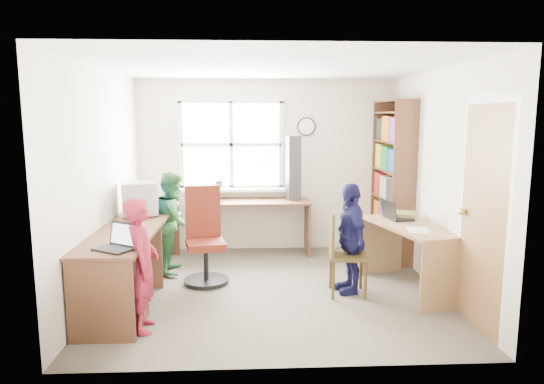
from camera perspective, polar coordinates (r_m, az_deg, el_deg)
The scene contains 19 objects.
room at distance 5.26m, azimuth 0.20°, elevation 1.54°, with size 3.64×3.44×2.44m.
l_desk at distance 5.15m, azimuth -14.52°, elevation -7.58°, with size 2.38×2.95×0.75m.
right_desk at distance 5.50m, azimuth 15.99°, elevation -5.79°, with size 0.87×1.37×0.73m.
bookshelf at distance 6.64m, azimuth 13.96°, elevation 0.94°, with size 0.30×1.02×2.10m.
swivel_chair at distance 5.64m, azimuth -7.91°, elevation -5.77°, with size 0.60×0.60×1.10m.
wooden_chair at distance 5.23m, azimuth 8.20°, elevation -6.76°, with size 0.42×0.42×0.90m.
crt_monitor at distance 5.82m, azimuth -15.26°, elevation -0.75°, with size 0.46×0.43×0.39m.
laptop_left at distance 4.44m, azimuth -17.63°, elevation -5.72°, with size 0.41×0.39×0.22m.
laptop_right at distance 5.70m, azimuth 14.20°, elevation -2.60°, with size 0.33×0.38×0.23m.
speaker_a at distance 5.61m, azimuth -15.63°, elevation -2.24°, with size 0.10×0.10×0.18m.
speaker_b at distance 6.12m, azimuth -14.54°, elevation -1.27°, with size 0.11×0.11×0.18m.
cd_tower at distance 6.63m, azimuth 2.52°, elevation 2.81°, with size 0.21×0.19×0.88m.
game_box at distance 5.85m, azimuth 15.10°, elevation -2.58°, with size 0.36×0.36×0.06m.
paper_a at distance 4.99m, azimuth -16.09°, elevation -4.66°, with size 0.22×0.29×0.00m.
paper_b at distance 5.23m, azimuth 16.79°, elevation -4.31°, with size 0.27×0.34×0.00m.
potted_plant at distance 6.68m, azimuth -6.45°, elevation 0.23°, with size 0.16×0.13×0.28m, color #2C6E39.
person_red at distance 4.45m, azimuth -15.03°, elevation -8.30°, with size 0.44×0.29×1.20m, color maroon.
person_green at distance 6.03m, azimuth -11.43°, elevation -3.48°, with size 0.60×0.47×1.24m, color #2A6936.
person_navy at distance 5.29m, azimuth 9.19°, elevation -5.38°, with size 0.70×0.29×1.19m, color #14143E.
Camera 1 is at (-0.26, -5.12, 1.89)m, focal length 32.00 mm.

